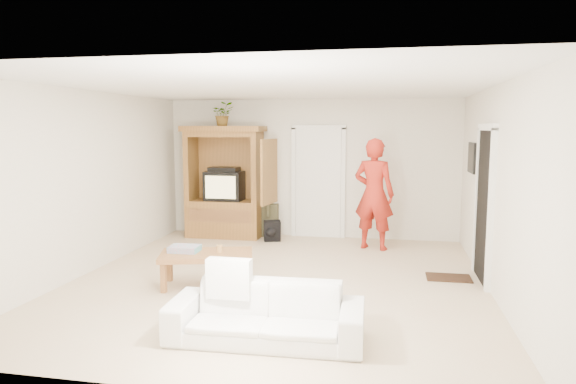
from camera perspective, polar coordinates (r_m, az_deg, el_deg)
name	(u,v)px	position (r m, az deg, el deg)	size (l,w,h in m)	color
floor	(277,281)	(7.06, -1.22, -9.90)	(6.00, 6.00, 0.00)	tan
ceiling	(277,86)	(6.77, -1.28, 11.65)	(6.00, 6.00, 0.00)	white
wall_back	(311,169)	(9.73, 2.55, 2.61)	(5.50, 5.50, 0.00)	silver
wall_front	(192,231)	(3.95, -10.66, -4.23)	(5.50, 5.50, 0.00)	silver
wall_left	(89,182)	(7.85, -21.26, 1.04)	(6.00, 6.00, 0.00)	silver
wall_right	(497,191)	(6.76, 22.16, 0.08)	(6.00, 6.00, 0.00)	silver
armoire	(226,189)	(9.80, -6.92, 0.30)	(1.82, 1.14, 2.10)	#945F2D
door_back	(318,184)	(9.70, 3.39, 0.94)	(0.85, 0.05, 2.04)	white
doorway_right	(484,206)	(7.38, 20.99, -1.51)	(0.05, 0.90, 2.04)	black
framed_picture	(472,158)	(8.60, 19.74, 3.61)	(0.03, 0.60, 0.48)	black
doormat	(449,278)	(7.53, 17.42, -9.07)	(0.60, 0.40, 0.02)	#382316
plant	(223,114)	(9.71, -7.23, 8.58)	(0.40, 0.34, 0.44)	#4C7238
man	(374,194)	(8.83, 9.53, -0.22)	(0.69, 0.45, 1.90)	#A62216
sofa	(266,313)	(5.13, -2.48, -13.31)	(1.89, 0.74, 0.55)	silver
coffee_table	(207,257)	(6.85, -9.04, -7.15)	(1.32, 0.95, 0.44)	#9D6336
towel	(185,249)	(6.94, -11.43, -6.20)	(0.38, 0.28, 0.08)	#D84869
candle	(220,249)	(6.83, -7.61, -6.26)	(0.08, 0.08, 0.10)	tan
backpack_black	(272,231)	(9.41, -1.77, -4.39)	(0.30, 0.18, 0.37)	black
backpack_olive	(270,220)	(9.85, -2.06, -3.14)	(0.33, 0.24, 0.62)	#47442B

